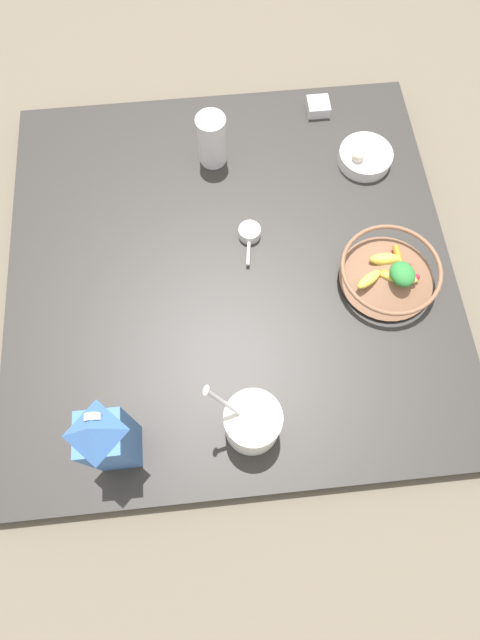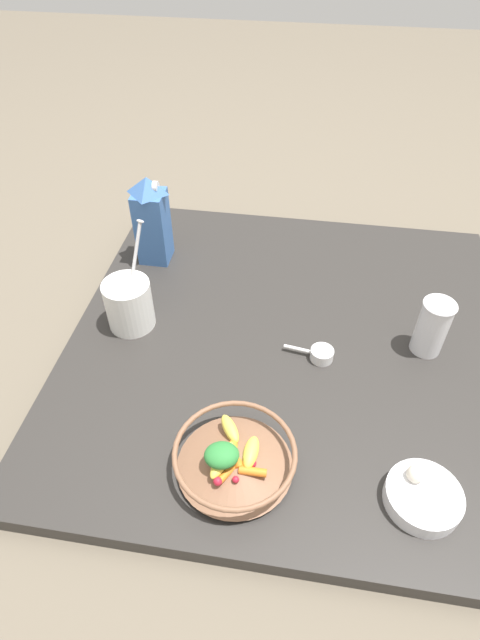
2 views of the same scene
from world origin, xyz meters
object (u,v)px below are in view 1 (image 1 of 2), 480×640
fruit_bowl (390,273)px  drinking_cup (212,139)px  yogurt_tub (252,422)px  milk_carton (108,440)px  spice_jar (318,107)px  garlic_bowl (365,157)px

fruit_bowl → drinking_cup: (0.37, -0.38, 0.04)m
drinking_cup → yogurt_tub: bearing=91.9°
milk_carton → fruit_bowl: bearing=-152.2°
yogurt_tub → spice_jar: size_ratio=4.33×
milk_carton → spice_jar: size_ratio=4.29×
fruit_bowl → garlic_bowl: fruit_bowl is taller
drinking_cup → garlic_bowl: size_ratio=1.03×
yogurt_tub → spice_jar: 0.86m
spice_jar → yogurt_tub: bearing=72.0°
spice_jar → milk_carton: bearing=57.5°
milk_carton → spice_jar: milk_carton is taller
drinking_cup → spice_jar: (-0.29, -0.13, -0.06)m
fruit_bowl → yogurt_tub: yogurt_tub is taller
yogurt_tub → drinking_cup: size_ratio=1.80×
drinking_cup → spice_jar: bearing=-155.8°
fruit_bowl → garlic_bowl: 0.34m
milk_carton → garlic_bowl: (-0.62, -0.66, -0.11)m
milk_carton → drinking_cup: milk_carton is taller
garlic_bowl → milk_carton: bearing=46.5°
drinking_cup → spice_jar: size_ratio=2.41×
fruit_bowl → drinking_cup: size_ratio=1.64×
garlic_bowl → yogurt_tub: bearing=60.9°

